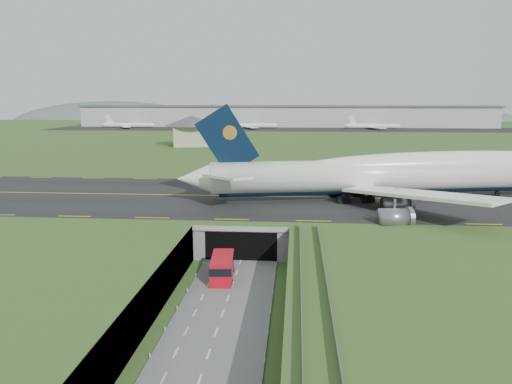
{
  "coord_description": "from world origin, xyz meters",
  "views": [
    {
      "loc": [
        8.89,
        -70.79,
        26.65
      ],
      "look_at": [
        1.53,
        20.0,
        9.52
      ],
      "focal_mm": 35.0,
      "sensor_mm": 36.0,
      "label": 1
    }
  ],
  "objects": [
    {
      "name": "shuttle_tram",
      "position": [
        -1.84,
        -0.59,
        1.88
      ],
      "size": [
        3.89,
        8.74,
        3.44
      ],
      "rotation": [
        0.0,
        0.0,
        0.08
      ],
      "color": "red",
      "rests_on": "ground"
    },
    {
      "name": "cargo_terminal",
      "position": [
        -0.23,
        299.41,
        13.96
      ],
      "size": [
        320.0,
        67.0,
        15.6
      ],
      "color": "#B2B2B2",
      "rests_on": "ground"
    },
    {
      "name": "tunnel_portal",
      "position": [
        0.0,
        16.71,
        3.33
      ],
      "size": [
        17.0,
        22.3,
        6.0
      ],
      "color": "gray",
      "rests_on": "ground"
    },
    {
      "name": "jumbo_jet",
      "position": [
        31.83,
        33.16,
        11.45
      ],
      "size": [
        94.44,
        60.0,
        20.25
      ],
      "rotation": [
        0.0,
        0.0,
        0.2
      ],
      "color": "white",
      "rests_on": "ground"
    },
    {
      "name": "ground",
      "position": [
        0.0,
        0.0,
        0.0
      ],
      "size": [
        900.0,
        900.0,
        0.0
      ],
      "primitive_type": "plane",
      "color": "#3B5723",
      "rests_on": "ground"
    },
    {
      "name": "taxiway",
      "position": [
        0.0,
        33.0,
        6.09
      ],
      "size": [
        800.0,
        44.0,
        0.18
      ],
      "primitive_type": "cube",
      "color": "black",
      "rests_on": "airfield_deck"
    },
    {
      "name": "distant_hills",
      "position": [
        64.38,
        430.0,
        -4.0
      ],
      "size": [
        700.0,
        91.0,
        60.0
      ],
      "color": "#526260",
      "rests_on": "ground"
    },
    {
      "name": "airfield_deck",
      "position": [
        0.0,
        0.0,
        3.0
      ],
      "size": [
        800.0,
        800.0,
        6.0
      ],
      "primitive_type": "cube",
      "color": "gray",
      "rests_on": "ground"
    },
    {
      "name": "service_building",
      "position": [
        -37.0,
        146.68,
        13.83
      ],
      "size": [
        29.46,
        29.46,
        13.22
      ],
      "rotation": [
        0.0,
        0.0,
        0.25
      ],
      "color": "tan",
      "rests_on": "ground"
    },
    {
      "name": "guideway",
      "position": [
        11.0,
        -19.11,
        5.32
      ],
      "size": [
        3.0,
        53.0,
        7.05
      ],
      "color": "#A8A8A3",
      "rests_on": "ground"
    },
    {
      "name": "trench_road",
      "position": [
        0.0,
        -7.5,
        0.1
      ],
      "size": [
        12.0,
        75.0,
        0.2
      ],
      "primitive_type": "cube",
      "color": "slate",
      "rests_on": "ground"
    }
  ]
}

